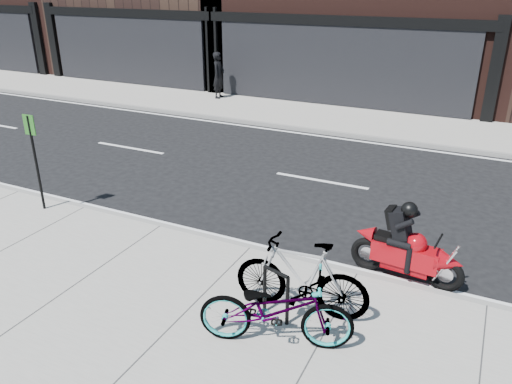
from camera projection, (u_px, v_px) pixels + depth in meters
The scene contains 9 objects.
ground at pixel (291, 212), 10.82m from camera, with size 120.00×120.00×0.00m, color black.
sidewalk_near at pixel (149, 353), 6.66m from camera, with size 60.00×6.00×0.13m, color gray.
sidewalk_far at pixel (376, 123), 17.20m from camera, with size 60.00×3.50×0.13m, color gray.
bike_rack at pixel (276, 290), 7.06m from camera, with size 0.46×0.18×0.80m.
bicycle_front at pixel (276, 309), 6.54m from camera, with size 0.72×2.06×1.08m, color gray.
bicycle_rear at pixel (301, 277), 7.15m from camera, with size 0.56×1.99×1.19m, color gray.
motorcycle at pixel (412, 250), 8.15m from camera, with size 1.90×0.56×1.42m.
pedestrian at pixel (219, 75), 20.21m from camera, with size 0.67×0.44×1.84m, color black.
sign_post at pixel (35, 154), 10.19m from camera, with size 0.28×0.06×2.05m.
Camera 1 is at (3.59, -9.12, 4.67)m, focal length 35.00 mm.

